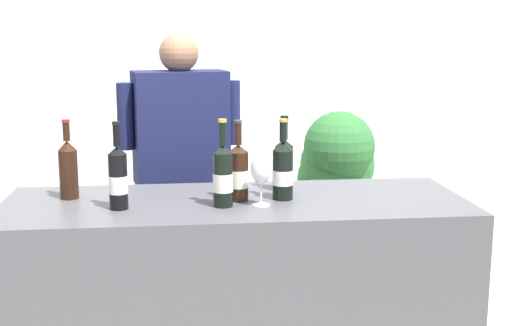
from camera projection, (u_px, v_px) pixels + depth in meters
wall_back at (208, 69)px, 5.16m from camera, size 8.00×0.10×2.80m
counter at (236, 319)px, 2.79m from camera, size 1.85×0.67×1.01m
wine_bottle_0 at (238, 173)px, 2.67m from camera, size 0.08×0.08×0.32m
wine_bottle_1 at (283, 170)px, 2.69m from camera, size 0.08×0.08×0.32m
wine_bottle_2 at (284, 163)px, 2.84m from camera, size 0.08×0.08×0.32m
wine_bottle_3 at (223, 176)px, 2.58m from camera, size 0.08×0.08×0.34m
wine_bottle_4 at (118, 178)px, 2.54m from camera, size 0.07×0.07×0.33m
wine_bottle_5 at (68, 168)px, 2.70m from camera, size 0.07×0.07×0.32m
wine_glass at (261, 171)px, 2.58m from camera, size 0.08×0.08×0.20m
person_server at (182, 206)px, 3.39m from camera, size 0.60×0.32×1.67m
potted_shrub at (336, 176)px, 4.08m from camera, size 0.50×0.62×1.22m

